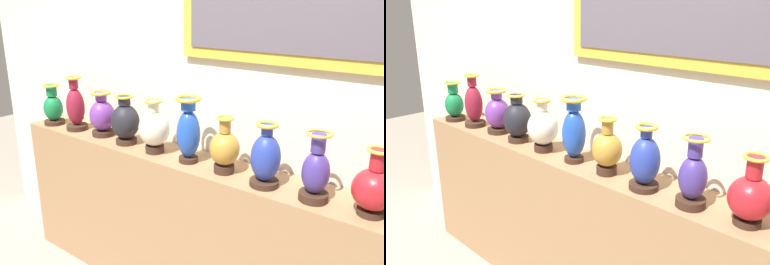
# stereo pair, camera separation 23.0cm
# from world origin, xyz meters

# --- Properties ---
(display_shelf) EXTENTS (2.83, 0.33, 1.01)m
(display_shelf) POSITION_xyz_m (0.00, 0.00, 0.50)
(display_shelf) COLOR #99704C
(display_shelf) RESTS_ON ground_plane
(back_wall) EXTENTS (4.57, 0.14, 2.69)m
(back_wall) POSITION_xyz_m (0.01, 0.22, 1.35)
(back_wall) COLOR beige
(back_wall) RESTS_ON ground_plane
(vase_emerald) EXTENTS (0.15, 0.15, 0.30)m
(vase_emerald) POSITION_xyz_m (-1.26, -0.06, 1.14)
(vase_emerald) COLOR #382319
(vase_emerald) RESTS_ON display_shelf
(vase_burgundy) EXTENTS (0.15, 0.15, 0.38)m
(vase_burgundy) POSITION_xyz_m (-1.01, -0.04, 1.17)
(vase_burgundy) COLOR #382319
(vase_burgundy) RESTS_ON display_shelf
(vase_violet) EXTENTS (0.17, 0.17, 0.31)m
(vase_violet) POSITION_xyz_m (-0.76, -0.01, 1.15)
(vase_violet) COLOR #382319
(vase_violet) RESTS_ON display_shelf
(vase_onyx) EXTENTS (0.18, 0.18, 0.32)m
(vase_onyx) POSITION_xyz_m (-0.51, -0.03, 1.16)
(vase_onyx) COLOR #382319
(vase_onyx) RESTS_ON display_shelf
(vase_ivory) EXTENTS (0.19, 0.19, 0.33)m
(vase_ivory) POSITION_xyz_m (-0.26, -0.04, 1.16)
(vase_ivory) COLOR #382319
(vase_ivory) RESTS_ON display_shelf
(vase_sapphire) EXTENTS (0.15, 0.15, 0.38)m
(vase_sapphire) POSITION_xyz_m (0.00, -0.03, 1.20)
(vase_sapphire) COLOR #382319
(vase_sapphire) RESTS_ON display_shelf
(vase_ochre) EXTENTS (0.16, 0.16, 0.31)m
(vase_ochre) POSITION_xyz_m (0.25, -0.04, 1.14)
(vase_ochre) COLOR #382319
(vase_ochre) RESTS_ON display_shelf
(vase_cobalt) EXTENTS (0.15, 0.15, 0.33)m
(vase_cobalt) POSITION_xyz_m (0.50, -0.05, 1.16)
(vase_cobalt) COLOR #382319
(vase_cobalt) RESTS_ON display_shelf
(vase_indigo) EXTENTS (0.13, 0.13, 0.33)m
(vase_indigo) POSITION_xyz_m (0.75, -0.05, 1.15)
(vase_indigo) COLOR #382319
(vase_indigo) RESTS_ON display_shelf
(vase_crimson) EXTENTS (0.18, 0.18, 0.31)m
(vase_crimson) POSITION_xyz_m (1.00, -0.03, 1.14)
(vase_crimson) COLOR #382319
(vase_crimson) RESTS_ON display_shelf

